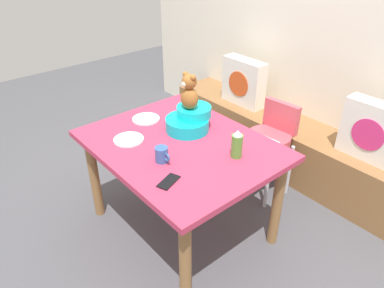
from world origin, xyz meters
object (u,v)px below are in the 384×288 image
(dining_table, at_px, (181,155))
(teddy_bear, at_px, (189,92))
(dinner_plate_far, at_px, (129,140))
(highchair, at_px, (270,138))
(dinner_plate_near, at_px, (146,119))
(pillow_floral_left, at_px, (244,82))
(infant_seat_teal, at_px, (189,120))
(pillow_floral_right, at_px, (373,132))
(ketchup_bottle, at_px, (237,144))
(cell_phone, at_px, (169,182))
(coffee_mug, at_px, (162,155))

(dining_table, distance_m, teddy_bear, 0.42)
(dinner_plate_far, bearing_deg, teddy_bear, 70.72)
(teddy_bear, bearing_deg, highchair, 71.10)
(highchair, relative_size, dinner_plate_near, 3.95)
(dinner_plate_near, bearing_deg, pillow_floral_left, 96.88)
(infant_seat_teal, relative_size, teddy_bear, 1.32)
(pillow_floral_right, bearing_deg, ketchup_bottle, -108.23)
(cell_phone, bearing_deg, dining_table, 112.94)
(coffee_mug, bearing_deg, highchair, 88.98)
(coffee_mug, bearing_deg, infant_seat_teal, 117.71)
(dining_table, height_order, infant_seat_teal, infant_seat_teal)
(infant_seat_teal, distance_m, ketchup_bottle, 0.45)
(dining_table, bearing_deg, dinner_plate_near, 178.34)
(dinner_plate_far, bearing_deg, highchair, 70.95)
(ketchup_bottle, relative_size, coffee_mug, 1.54)
(dinner_plate_near, distance_m, dinner_plate_far, 0.31)
(pillow_floral_right, bearing_deg, infant_seat_teal, -127.25)
(ketchup_bottle, bearing_deg, dinner_plate_far, -146.07)
(pillow_floral_left, bearing_deg, infant_seat_teal, -66.42)
(coffee_mug, relative_size, dinner_plate_near, 0.60)
(pillow_floral_right, height_order, dinner_plate_far, pillow_floral_right)
(pillow_floral_left, distance_m, cell_phone, 1.76)
(ketchup_bottle, height_order, coffee_mug, ketchup_bottle)
(pillow_floral_left, height_order, infant_seat_teal, same)
(teddy_bear, bearing_deg, dining_table, -57.91)
(dinner_plate_far, bearing_deg, dining_table, 44.81)
(pillow_floral_right, distance_m, cell_phone, 1.59)
(teddy_bear, bearing_deg, dinner_plate_far, -109.28)
(highchair, bearing_deg, pillow_floral_right, 35.43)
(ketchup_bottle, relative_size, dinner_plate_far, 0.92)
(pillow_floral_left, xyz_separation_m, infant_seat_teal, (0.46, -1.06, 0.13))
(ketchup_bottle, distance_m, dinner_plate_far, 0.72)
(pillow_floral_left, bearing_deg, cell_phone, -60.93)
(teddy_bear, height_order, dinner_plate_far, teddy_bear)
(pillow_floral_left, height_order, highchair, pillow_floral_left)
(pillow_floral_left, bearing_deg, coffee_mug, -65.29)
(coffee_mug, bearing_deg, cell_phone, -26.64)
(dinner_plate_near, bearing_deg, teddy_bear, 25.59)
(pillow_floral_right, distance_m, dinner_plate_near, 1.65)
(highchair, bearing_deg, infant_seat_teal, -108.91)
(ketchup_bottle, xyz_separation_m, coffee_mug, (-0.25, -0.38, -0.04))
(teddy_bear, bearing_deg, pillow_floral_right, 52.76)
(infant_seat_teal, bearing_deg, coffee_mug, -62.29)
(ketchup_bottle, bearing_deg, teddy_bear, 179.38)
(dining_table, bearing_deg, dinner_plate_far, -135.19)
(ketchup_bottle, relative_size, cell_phone, 1.28)
(pillow_floral_left, xyz_separation_m, coffee_mug, (0.66, -1.44, 0.11))
(dinner_plate_far, bearing_deg, pillow_floral_right, 57.13)
(infant_seat_teal, height_order, dinner_plate_far, infant_seat_teal)
(pillow_floral_right, relative_size, ketchup_bottle, 2.38)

